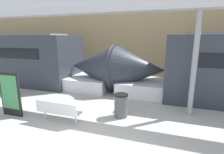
# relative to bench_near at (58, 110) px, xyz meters

# --- Properties ---
(station_wall) EXTENTS (56.00, 0.20, 5.00)m
(station_wall) POSITION_rel_bench_near_xyz_m (1.87, 8.70, 2.02)
(station_wall) COLOR tan
(station_wall) RESTS_ON ground_plane
(bench_near) EXTENTS (1.65, 0.47, 0.82)m
(bench_near) POSITION_rel_bench_near_xyz_m (0.00, 0.00, 0.00)
(bench_near) COLOR silver
(bench_near) RESTS_ON ground_plane
(trash_bin) EXTENTS (0.53, 0.53, 0.91)m
(trash_bin) POSITION_rel_bench_near_xyz_m (1.98, 1.19, -0.02)
(trash_bin) COLOR #4C4F54
(trash_bin) RESTS_ON ground_plane
(poster_board) EXTENTS (0.92, 0.07, 1.74)m
(poster_board) POSITION_rel_bench_near_xyz_m (-2.07, -0.04, 0.40)
(poster_board) COLOR black
(poster_board) RESTS_ON ground_plane
(support_column_near) EXTENTS (0.20, 0.20, 3.96)m
(support_column_near) POSITION_rel_bench_near_xyz_m (4.51, 2.19, 1.50)
(support_column_near) COLOR gray
(support_column_near) RESTS_ON ground_plane
(canopy_beam) EXTENTS (28.00, 0.60, 0.28)m
(canopy_beam) POSITION_rel_bench_near_xyz_m (4.51, 2.19, 3.62)
(canopy_beam) COLOR #B7B7BC
(canopy_beam) RESTS_ON support_column_near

